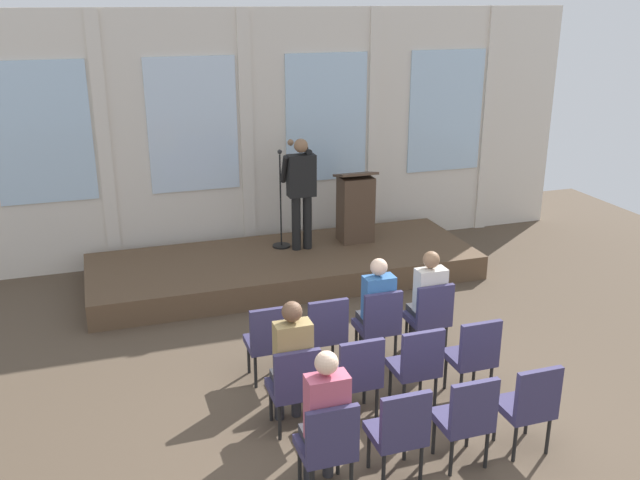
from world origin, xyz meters
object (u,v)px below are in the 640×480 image
at_px(speaker, 301,186).
at_px(chair_r2_c1, 399,429).
at_px(chair_r0_c2, 379,322).
at_px(chair_r1_c2, 417,363).
at_px(audience_r2_c0, 325,415).
at_px(mic_stand, 281,226).
at_px(chair_r0_c1, 325,330).
at_px(chair_r1_c0, 294,384).
at_px(chair_r0_c3, 430,314).
at_px(chair_r1_c3, 474,353).
at_px(chair_r2_c2, 466,415).
at_px(chair_r2_c0, 328,443).
at_px(lectern, 356,207).
at_px(audience_r0_c3, 428,296).
at_px(chair_r2_c3, 529,403).
at_px(chair_r1_c1, 357,373).
at_px(audience_r1_c0, 292,359).
at_px(chair_r0_c0, 269,338).
at_px(audience_r0_c2, 377,304).

bearing_deg(speaker, chair_r2_c1, -97.37).
bearing_deg(chair_r0_c2, chair_r1_c2, -90.00).
bearing_deg(audience_r2_c0, chair_r0_c2, 55.86).
relative_size(mic_stand, chair_r0_c1, 1.65).
height_order(chair_r0_c2, chair_r1_c0, same).
distance_m(chair_r0_c2, chair_r0_c3, 0.66).
relative_size(chair_r1_c3, chair_r2_c2, 1.00).
relative_size(chair_r0_c2, chair_r1_c0, 1.00).
relative_size(chair_r0_c3, chair_r2_c0, 1.00).
bearing_deg(lectern, chair_r2_c0, -113.34).
bearing_deg(mic_stand, audience_r0_c3, -73.74).
bearing_deg(speaker, chair_r2_c3, -82.73).
xyz_separation_m(audience_r0_c3, chair_r2_c0, (-1.98, -2.11, -0.19)).
xyz_separation_m(chair_r1_c1, audience_r2_c0, (-0.66, -0.93, 0.23)).
bearing_deg(chair_r2_c1, chair_r0_c1, 90.00).
relative_size(lectern, audience_r1_c0, 0.84).
distance_m(speaker, chair_r0_c0, 3.49).
distance_m(chair_r0_c0, chair_r0_c1, 0.66).
bearing_deg(audience_r1_c0, chair_r0_c2, 35.30).
height_order(chair_r1_c0, chair_r1_c1, same).
bearing_deg(audience_r0_c2, mic_stand, 94.90).
distance_m(audience_r0_c3, chair_r2_c2, 2.22).
bearing_deg(audience_r1_c0, chair_r1_c0, -90.00).
height_order(chair_r1_c1, audience_r2_c0, audience_r2_c0).
height_order(chair_r0_c1, chair_r1_c1, same).
height_order(lectern, audience_r0_c2, lectern).
distance_m(audience_r0_c3, chair_r2_c3, 2.11).
relative_size(speaker, chair_r2_c2, 1.85).
xyz_separation_m(chair_r1_c2, chair_r2_c0, (-1.32, -1.01, 0.00)).
xyz_separation_m(audience_r0_c2, audience_r1_c0, (-1.32, -1.02, 0.04)).
relative_size(audience_r0_c3, chair_r1_c0, 1.39).
relative_size(chair_r2_c0, chair_r2_c1, 1.00).
height_order(chair_r1_c3, chair_r2_c1, same).
xyz_separation_m(speaker, audience_r1_c0, (-1.32, -4.05, -0.62)).
xyz_separation_m(chair_r0_c2, chair_r1_c2, (0.00, -1.01, 0.00)).
relative_size(speaker, chair_r1_c0, 1.85).
bearing_deg(chair_r2_c2, chair_r1_c3, 56.91).
bearing_deg(chair_r2_c0, chair_r2_c1, 0.00).
bearing_deg(chair_r2_c0, chair_r0_c0, 90.00).
bearing_deg(chair_r2_c3, chair_r0_c1, 123.09).
height_order(chair_r0_c2, chair_r0_c3, same).
distance_m(chair_r0_c1, chair_r2_c1, 2.02).
relative_size(mic_stand, chair_r2_c2, 1.65).
bearing_deg(chair_r2_c2, chair_r2_c0, 180.00).
bearing_deg(chair_r1_c3, audience_r0_c3, 90.00).
bearing_deg(chair_r1_c2, speaker, 89.94).
bearing_deg(chair_r2_c3, chair_r1_c1, 142.51).
xyz_separation_m(chair_r1_c0, audience_r2_c0, (0.00, -0.93, 0.23)).
bearing_deg(mic_stand, audience_r0_c2, -85.10).
relative_size(audience_r1_c0, audience_r2_c0, 1.01).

